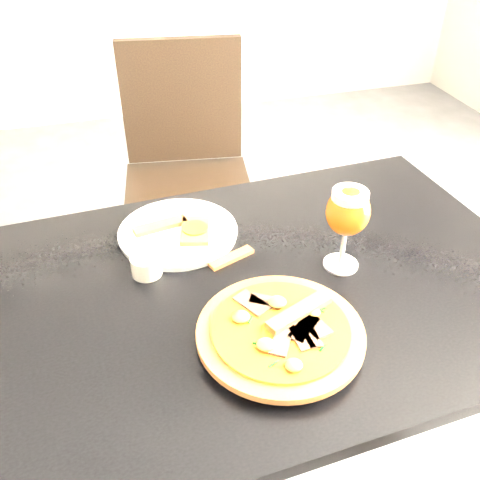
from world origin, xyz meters
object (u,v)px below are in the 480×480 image
object	(u,v)px
pizza	(281,331)
beer_glass	(348,212)
chair_far	(187,172)
dining_table	(259,314)

from	to	relation	value
pizza	beer_glass	distance (m)	0.29
chair_far	beer_glass	world-z (taller)	chair_far
dining_table	pizza	bearing A→B (deg)	-98.19
pizza	beer_glass	world-z (taller)	beer_glass
chair_far	pizza	size ratio (longest dim) A/B	3.16
dining_table	beer_glass	size ratio (longest dim) A/B	6.50
dining_table	beer_glass	distance (m)	0.29
chair_far	pizza	world-z (taller)	chair_far
chair_far	pizza	xyz separation A→B (m)	(-0.03, -1.06, 0.24)
pizza	beer_glass	xyz separation A→B (m)	(0.20, 0.17, 0.11)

